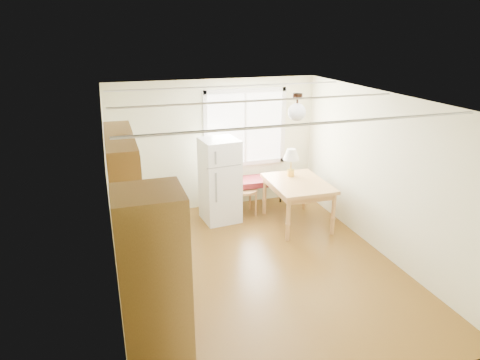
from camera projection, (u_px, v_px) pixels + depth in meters
name	position (u px, v px, depth m)	size (l,w,h in m)	color
room_shell	(260.00, 189.00, 5.98)	(4.60, 5.60, 2.62)	#553511
kitchen_run	(142.00, 255.00, 5.06)	(0.65, 3.40, 2.20)	brown
window_unit	(245.00, 128.00, 8.27)	(1.64, 0.05, 1.51)	white
pendant_light	(297.00, 111.00, 6.21)	(0.26, 0.26, 0.40)	black
refrigerator	(220.00, 180.00, 7.74)	(0.69, 0.69, 1.54)	white
bench	(257.00, 182.00, 8.25)	(1.41, 0.58, 0.64)	maroon
dining_table	(298.00, 187.00, 7.59)	(0.99, 1.31, 0.81)	#B88247
chair	(240.00, 184.00, 7.98)	(0.47, 0.47, 1.08)	#B88247
table_lamp	(291.00, 156.00, 7.73)	(0.30, 0.30, 0.51)	gold
coffee_maker	(144.00, 258.00, 4.60)	(0.22, 0.26, 0.38)	black
kettle	(131.00, 237.00, 5.15)	(0.13, 0.13, 0.25)	red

